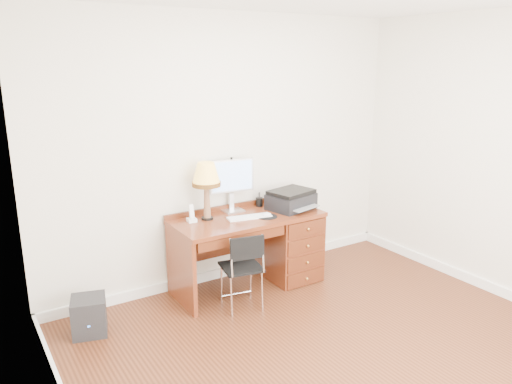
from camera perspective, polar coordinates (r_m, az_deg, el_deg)
ground at (r=4.22m, az=9.46°, el=-17.55°), size 4.00×4.00×0.00m
room_shell at (r=4.61m, az=4.16°, el=-13.60°), size 4.00×4.00×4.00m
desk at (r=5.20m, az=2.07°, el=-5.73°), size 1.50×0.67×0.75m
monitor at (r=5.01m, az=-2.82°, el=1.53°), size 0.46×0.17×0.53m
keyboard at (r=4.87m, az=-0.76°, el=-2.88°), size 0.45×0.20×0.02m
mouse_pad at (r=4.90m, az=1.26°, el=-2.73°), size 0.20×0.20×0.04m
printer at (r=5.15m, az=4.03°, el=-0.86°), size 0.51×0.44×0.20m
leg_lamp at (r=4.74m, az=-5.70°, el=1.61°), size 0.27×0.27×0.56m
phone at (r=4.78m, az=-7.37°, el=-2.82°), size 0.09×0.09×0.17m
pen_cup at (r=5.24m, az=0.38°, el=-1.13°), size 0.07×0.07×0.09m
chair at (r=4.59m, az=-1.34°, el=-8.13°), size 0.41×0.41×0.74m
equipment_box at (r=4.55m, az=-18.53°, el=-13.25°), size 0.34×0.34×0.32m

